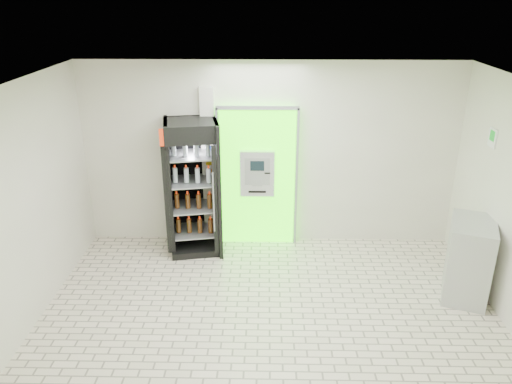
{
  "coord_description": "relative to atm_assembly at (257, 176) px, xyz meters",
  "views": [
    {
      "loc": [
        -0.06,
        -5.15,
        3.97
      ],
      "look_at": [
        -0.2,
        1.2,
        1.39
      ],
      "focal_mm": 35.0,
      "sensor_mm": 36.0,
      "label": 1
    }
  ],
  "objects": [
    {
      "name": "pillar",
      "position": [
        -0.78,
        0.04,
        0.13
      ],
      "size": [
        0.22,
        0.11,
        2.6
      ],
      "color": "silver",
      "rests_on": "ground"
    },
    {
      "name": "atm_assembly",
      "position": [
        0.0,
        0.0,
        0.0
      ],
      "size": [
        1.3,
        0.24,
        2.33
      ],
      "color": "#37FE09",
      "rests_on": "ground"
    },
    {
      "name": "steel_cabinet",
      "position": [
        2.91,
        -1.56,
        -0.62
      ],
      "size": [
        0.82,
        0.97,
        1.11
      ],
      "rotation": [
        0.0,
        0.0,
        -0.34
      ],
      "color": "#B3B5BB",
      "rests_on": "ground"
    },
    {
      "name": "ground",
      "position": [
        0.2,
        -2.41,
        -1.17
      ],
      "size": [
        6.0,
        6.0,
        0.0
      ],
      "primitive_type": "plane",
      "color": "beige",
      "rests_on": "ground"
    },
    {
      "name": "room_shell",
      "position": [
        0.2,
        -2.41,
        0.67
      ],
      "size": [
        6.0,
        6.0,
        6.0
      ],
      "color": "silver",
      "rests_on": "ground"
    },
    {
      "name": "exit_sign",
      "position": [
        3.19,
        -1.01,
        0.95
      ],
      "size": [
        0.02,
        0.22,
        0.26
      ],
      "color": "white",
      "rests_on": "room_shell"
    },
    {
      "name": "beverage_cooler",
      "position": [
        -1.0,
        -0.27,
        -0.14
      ],
      "size": [
        0.93,
        0.88,
        2.15
      ],
      "rotation": [
        0.0,
        0.0,
        0.19
      ],
      "color": "black",
      "rests_on": "ground"
    }
  ]
}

